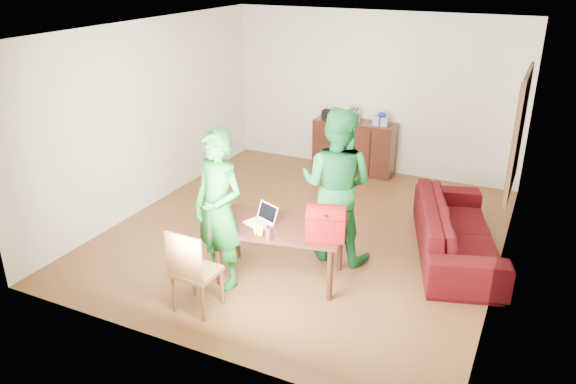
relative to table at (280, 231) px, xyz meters
The scene contains 10 objects.
room 1.51m from the table, 98.33° to the left, with size 5.20×5.70×2.90m.
table is the anchor object (origin of this frame).
chair 1.14m from the table, 118.11° to the right, with size 0.45×0.43×0.96m.
person_near 0.76m from the table, 144.63° to the right, with size 0.67×0.44×1.84m, color #135618.
person_far 0.92m from the table, 63.46° to the left, with size 0.93×0.72×1.91m, color #166428.
laptop 0.28m from the table, 158.00° to the right, with size 0.36×0.31×0.21m.
bananas 0.37m from the table, 106.31° to the right, with size 0.15×0.10×0.06m, color gold, non-canonical shape.
bottle 0.42m from the table, 83.28° to the right, with size 0.06×0.06×0.17m, color maroon.
red_bag 0.63m from the table, ahead, with size 0.42×0.24×0.31m, color maroon.
sofa 2.29m from the table, 39.73° to the left, with size 2.30×0.90×0.67m, color #3C0712.
Camera 1 is at (2.75, -6.31, 3.51)m, focal length 35.00 mm.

